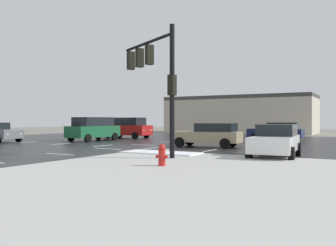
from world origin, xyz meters
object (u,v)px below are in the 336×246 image
at_px(sedan_navy, 277,131).
at_px(sedan_tan, 209,135).
at_px(sedan_white, 276,140).
at_px(traffic_signal_mast, 155,70).
at_px(suv_green, 93,128).
at_px(fire_hydrant, 162,155).
at_px(suv_red, 127,127).

relative_size(sedan_navy, sedan_tan, 0.98).
bearing_deg(sedan_white, sedan_tan, -134.77).
xyz_separation_m(traffic_signal_mast, suv_green, (-11.89, 9.35, -3.08)).
bearing_deg(sedan_navy, suv_green, 28.80).
bearing_deg(sedan_navy, sedan_tan, 76.29).
bearing_deg(sedan_tan, fire_hydrant, 99.59).
bearing_deg(suv_red, fire_hydrant, -50.87).
bearing_deg(traffic_signal_mast, sedan_tan, -58.36).
xyz_separation_m(traffic_signal_mast, suv_red, (-11.98, 14.42, -3.08)).
relative_size(traffic_signal_mast, suv_red, 1.21).
height_order(traffic_signal_mast, suv_green, traffic_signal_mast).
bearing_deg(sedan_tan, suv_red, -35.23).
relative_size(sedan_navy, sedan_white, 0.98).
xyz_separation_m(suv_red, suv_green, (0.10, -5.07, 0.00)).
bearing_deg(traffic_signal_mast, suv_red, -21.51).
distance_m(suv_red, sedan_white, 20.51).
distance_m(sedan_navy, sedan_tan, 9.64).
height_order(traffic_signal_mast, sedan_tan, traffic_signal_mast).
bearing_deg(suv_green, sedan_white, -107.67).
xyz_separation_m(fire_hydrant, suv_red, (-14.24, 17.66, 0.55)).
bearing_deg(sedan_white, traffic_signal_mast, -64.14).
bearing_deg(suv_red, traffic_signal_mast, -50.03).
height_order(sedan_navy, suv_green, suv_green).
bearing_deg(suv_green, sedan_navy, -58.54).
distance_m(traffic_signal_mast, fire_hydrant, 5.36).
distance_m(fire_hydrant, sedan_tan, 11.00).
xyz_separation_m(sedan_navy, suv_red, (-14.01, -2.37, 0.24)).
distance_m(traffic_signal_mast, sedan_white, 6.63).
relative_size(traffic_signal_mast, sedan_white, 1.26).
bearing_deg(suv_green, fire_hydrant, -128.34).
bearing_deg(suv_green, suv_red, 4.42).
height_order(fire_hydrant, sedan_navy, sedan_navy).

